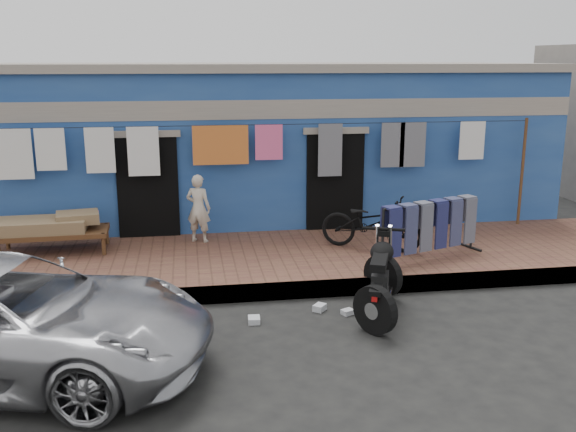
# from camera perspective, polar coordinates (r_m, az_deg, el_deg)

# --- Properties ---
(ground) EXTENTS (80.00, 80.00, 0.00)m
(ground) POSITION_cam_1_polar(r_m,az_deg,el_deg) (8.18, 2.23, -11.20)
(ground) COLOR black
(ground) RESTS_ON ground
(sidewalk) EXTENTS (28.00, 3.00, 0.25)m
(sidewalk) POSITION_cam_1_polar(r_m,az_deg,el_deg) (10.89, -0.82, -4.00)
(sidewalk) COLOR brown
(sidewalk) RESTS_ON ground
(curb) EXTENTS (28.00, 0.10, 0.25)m
(curb) POSITION_cam_1_polar(r_m,az_deg,el_deg) (9.54, 0.43, -6.63)
(curb) COLOR gray
(curb) RESTS_ON ground
(building) EXTENTS (12.20, 5.20, 3.36)m
(building) POSITION_cam_1_polar(r_m,az_deg,el_deg) (14.43, -3.12, 6.75)
(building) COLOR navy
(building) RESTS_ON ground
(clothesline) EXTENTS (10.06, 0.06, 2.10)m
(clothesline) POSITION_cam_1_polar(r_m,az_deg,el_deg) (11.67, -4.18, 5.71)
(clothesline) COLOR brown
(clothesline) RESTS_ON sidewalk
(car) EXTENTS (5.18, 3.27, 1.35)m
(car) POSITION_cam_1_polar(r_m,az_deg,el_deg) (7.85, -24.26, -8.21)
(car) COLOR #B9B9BE
(car) RESTS_ON ground
(seated_person) EXTENTS (0.52, 0.44, 1.23)m
(seated_person) POSITION_cam_1_polar(r_m,az_deg,el_deg) (11.53, -7.97, 0.69)
(seated_person) COLOR beige
(seated_person) RESTS_ON sidewalk
(bicycle) EXTENTS (1.82, 1.41, 1.13)m
(bicycle) POSITION_cam_1_polar(r_m,az_deg,el_deg) (11.08, 7.43, -0.10)
(bicycle) COLOR black
(bicycle) RESTS_ON sidewalk
(motorcycle) EXTENTS (1.78, 2.13, 1.11)m
(motorcycle) POSITION_cam_1_polar(r_m,az_deg,el_deg) (8.94, 8.16, -5.26)
(motorcycle) COLOR black
(motorcycle) RESTS_ON ground
(charpoy) EXTENTS (1.94, 1.03, 0.63)m
(charpoy) POSITION_cam_1_polar(r_m,az_deg,el_deg) (11.57, -20.07, -1.51)
(charpoy) COLOR brown
(charpoy) RESTS_ON sidewalk
(jeans_rack) EXTENTS (2.30, 1.74, 0.98)m
(jeans_rack) POSITION_cam_1_polar(r_m,az_deg,el_deg) (10.82, 12.46, -1.06)
(jeans_rack) COLOR black
(jeans_rack) RESTS_ON sidewalk
(litter_a) EXTENTS (0.20, 0.18, 0.07)m
(litter_a) POSITION_cam_1_polar(r_m,az_deg,el_deg) (9.04, 5.32, -8.49)
(litter_a) COLOR silver
(litter_a) RESTS_ON ground
(litter_b) EXTENTS (0.22, 0.23, 0.09)m
(litter_b) POSITION_cam_1_polar(r_m,az_deg,el_deg) (9.13, 2.83, -8.13)
(litter_b) COLOR silver
(litter_b) RESTS_ON ground
(litter_c) EXTENTS (0.17, 0.20, 0.08)m
(litter_c) POSITION_cam_1_polar(r_m,az_deg,el_deg) (8.75, -3.04, -9.20)
(litter_c) COLOR silver
(litter_c) RESTS_ON ground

